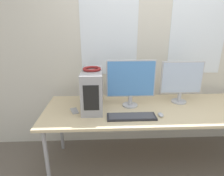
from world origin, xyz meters
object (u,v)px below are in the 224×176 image
monitor_main (131,81)px  cell_phone (74,111)px  monitor_right_near (181,80)px  keyboard (131,117)px  mouse (161,115)px  pc_tower (93,89)px  headphones (92,69)px

monitor_main → cell_phone: size_ratio=3.34×
monitor_main → monitor_right_near: monitor_main is taller
keyboard → mouse: bearing=4.7°
pc_tower → keyboard: 0.51m
monitor_main → keyboard: size_ratio=1.09×
monitor_right_near → keyboard: (-0.62, -0.36, -0.26)m
monitor_main → keyboard: bearing=-95.0°
headphones → cell_phone: headphones is taller
monitor_right_near → cell_phone: (-1.20, -0.19, -0.27)m
headphones → mouse: bearing=-18.8°
monitor_main → mouse: 0.47m
monitor_right_near → cell_phone: bearing=-170.8°
keyboard → mouse: 0.30m
monitor_main → cell_phone: 0.68m
pc_tower → cell_phone: size_ratio=3.15×
monitor_right_near → pc_tower: bearing=-174.1°
headphones → pc_tower: bearing=-90.0°
pc_tower → monitor_right_near: (1.01, 0.10, 0.06)m
pc_tower → monitor_main: 0.42m
headphones → monitor_main: bearing=3.2°
headphones → mouse: 0.84m
monitor_right_near → cell_phone: size_ratio=3.08×
cell_phone → monitor_main: bearing=-9.7°
monitor_main → monitor_right_near: (0.59, 0.08, -0.02)m
pc_tower → cell_phone: (-0.19, -0.09, -0.21)m
pc_tower → keyboard: pc_tower is taller
monitor_right_near → keyboard: bearing=-149.5°
headphones → monitor_main: 0.44m
keyboard → monitor_right_near: bearing=30.5°
monitor_right_near → mouse: 0.53m
monitor_right_near → keyboard: 0.76m
cell_phone → mouse: bearing=-29.5°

